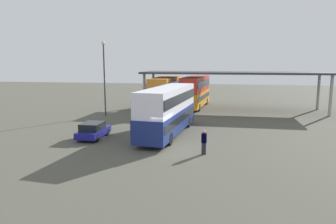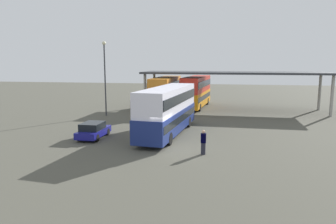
{
  "view_description": "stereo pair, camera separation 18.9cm",
  "coord_description": "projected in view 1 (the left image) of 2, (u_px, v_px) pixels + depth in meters",
  "views": [
    {
      "loc": [
        3.73,
        -22.12,
        6.34
      ],
      "look_at": [
        -0.99,
        4.52,
        2.0
      ],
      "focal_mm": 33.2,
      "sensor_mm": 36.0,
      "label": 1
    },
    {
      "loc": [
        3.92,
        -22.09,
        6.34
      ],
      "look_at": [
        -0.99,
        4.52,
        2.0
      ],
      "focal_mm": 33.2,
      "sensor_mm": 36.0,
      "label": 2
    }
  ],
  "objects": [
    {
      "name": "pedestrian_waiting",
      "position": [
        204.0,
        142.0,
        21.52
      ],
      "size": [
        0.38,
        0.38,
        1.72
      ],
      "rotation": [
        0.0,
        0.0,
        3.5
      ],
      "color": "#262633",
      "rests_on": "ground_plane"
    },
    {
      "name": "double_decker_main",
      "position": [
        168.0,
        109.0,
        27.37
      ],
      "size": [
        3.57,
        11.6,
        4.19
      ],
      "rotation": [
        0.0,
        0.0,
        1.47
      ],
      "color": "navy",
      "rests_on": "ground_plane"
    },
    {
      "name": "ground_plane",
      "position": [
        171.0,
        148.0,
        23.15
      ],
      "size": [
        140.0,
        140.0,
        0.0
      ],
      "primitive_type": "plane",
      "color": "#4B4A3F"
    },
    {
      "name": "depot_canopy",
      "position": [
        233.0,
        74.0,
        40.83
      ],
      "size": [
        24.02,
        6.64,
        5.1
      ],
      "rotation": [
        0.0,
        0.0,
        -0.01
      ],
      "color": "#33353A",
      "rests_on": "ground_plane"
    },
    {
      "name": "lamppost_tall",
      "position": [
        104.0,
        70.0,
        36.37
      ],
      "size": [
        0.44,
        0.44,
        8.76
      ],
      "color": "#33353A",
      "rests_on": "ground_plane"
    },
    {
      "name": "parked_hatchback",
      "position": [
        93.0,
        130.0,
        26.15
      ],
      "size": [
        1.78,
        3.79,
        1.35
      ],
      "rotation": [
        0.0,
        0.0,
        1.57
      ],
      "color": "navy",
      "rests_on": "ground_plane"
    },
    {
      "name": "double_decker_mid_row",
      "position": [
        195.0,
        91.0,
        43.9
      ],
      "size": [
        3.43,
        11.12,
        4.36
      ],
      "rotation": [
        0.0,
        0.0,
        1.48
      ],
      "color": "orange",
      "rests_on": "ground_plane"
    },
    {
      "name": "double_decker_near_canopy",
      "position": [
        165.0,
        92.0,
        42.23
      ],
      "size": [
        2.73,
        10.53,
        4.34
      ],
      "rotation": [
        0.0,
        0.0,
        1.56
      ],
      "color": "silver",
      "rests_on": "ground_plane"
    }
  ]
}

